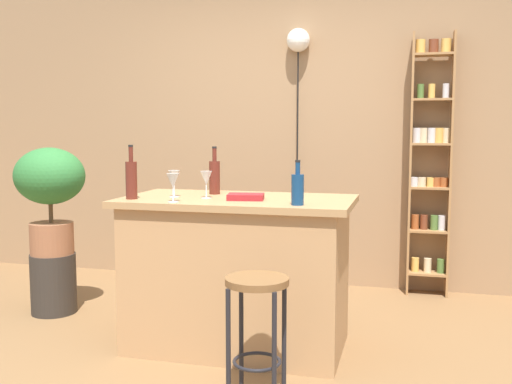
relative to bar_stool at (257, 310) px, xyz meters
name	(u,v)px	position (x,y,z in m)	size (l,w,h in m)	color
ground	(224,364)	(-0.30, 0.39, -0.46)	(12.00, 12.00, 0.00)	brown
back_wall	(291,122)	(-0.30, 2.34, 0.94)	(6.40, 0.10, 2.80)	#997551
kitchen_counter	(238,272)	(-0.30, 0.69, 0.01)	(1.39, 0.77, 0.93)	tan
bar_stool	(257,310)	(0.00, 0.00, 0.00)	(0.31, 0.31, 0.62)	black
spice_shelf	(430,162)	(0.87, 2.19, 0.62)	(0.33, 0.17, 2.09)	#9E7042
plant_stool	(54,283)	(-1.79, 1.00, -0.24)	(0.32, 0.32, 0.44)	#2D2823
potted_plant	(50,188)	(-1.79, 1.00, 0.46)	(0.51, 0.46, 0.77)	#935B3D
bottle_sauce_amber	(215,175)	(-0.53, 0.96, 0.58)	(0.06, 0.06, 0.29)	maroon
bottle_olive_oil	(215,176)	(-0.50, 0.85, 0.58)	(0.07, 0.07, 0.30)	#5B2319
bottle_soda_blue	(298,188)	(0.11, 0.44, 0.56)	(0.07, 0.07, 0.25)	navy
bottle_wine_red	(131,179)	(-0.89, 0.48, 0.59)	(0.07, 0.07, 0.32)	#5B2319
wine_glass_left	(206,179)	(-0.47, 0.62, 0.58)	(0.07, 0.07, 0.16)	silver
wine_glass_center	(173,182)	(-0.59, 0.39, 0.58)	(0.07, 0.07, 0.16)	silver
wine_glass_right	(174,178)	(-0.68, 0.63, 0.58)	(0.07, 0.07, 0.16)	silver
cookbook	(246,197)	(-0.22, 0.61, 0.48)	(0.21, 0.15, 0.04)	maroon
pendant_globe_light	(298,45)	(-0.22, 2.23, 1.58)	(0.19, 0.19, 2.17)	black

